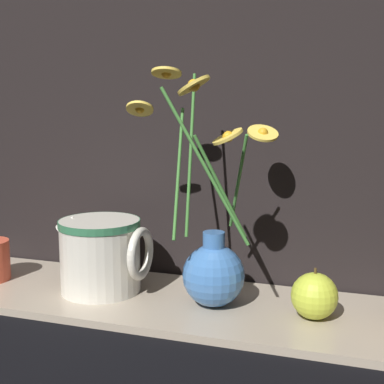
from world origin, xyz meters
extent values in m
plane|color=black|center=(0.00, 0.00, 0.00)|extent=(6.00, 6.00, 0.00)
cube|color=tan|center=(0.00, 0.00, 0.01)|extent=(0.90, 0.24, 0.01)
sphere|color=#3F72B7|center=(0.05, -0.01, 0.06)|extent=(0.10, 0.10, 0.10)
cylinder|color=#3F72B7|center=(0.05, -0.01, 0.11)|extent=(0.03, 0.03, 0.03)
cylinder|color=#3D7A33|center=(0.00, -0.02, 0.23)|extent=(0.03, 0.12, 0.19)
cylinder|color=#EAC64C|center=(-0.06, -0.03, 0.32)|extent=(0.05, 0.05, 0.02)
sphere|color=gold|center=(-0.06, -0.03, 0.32)|extent=(0.01, 0.01, 0.01)
cylinder|color=#3D7A33|center=(0.07, -0.04, 0.21)|extent=(0.07, 0.04, 0.15)
cylinder|color=#EAC64C|center=(0.09, -0.07, 0.28)|extent=(0.06, 0.06, 0.02)
sphere|color=gold|center=(0.09, -0.07, 0.28)|extent=(0.02, 0.02, 0.02)
cylinder|color=#3D7A33|center=(0.09, 0.01, 0.21)|extent=(0.05, 0.07, 0.15)
cylinder|color=#EAC64C|center=(0.12, 0.03, 0.28)|extent=(0.06, 0.06, 0.03)
sphere|color=gold|center=(0.12, 0.03, 0.28)|extent=(0.02, 0.02, 0.02)
cylinder|color=#3D7A33|center=(0.06, -0.07, 0.24)|extent=(0.13, 0.01, 0.22)
cylinder|color=#EAC64C|center=(0.06, -0.13, 0.35)|extent=(0.04, 0.05, 0.03)
sphere|color=gold|center=(0.06, -0.13, 0.35)|extent=(0.02, 0.02, 0.02)
cylinder|color=#3D7A33|center=(0.02, -0.01, 0.25)|extent=(0.02, 0.08, 0.24)
cylinder|color=#EAC64C|center=(-0.02, -0.02, 0.37)|extent=(0.05, 0.05, 0.02)
sphere|color=gold|center=(-0.02, -0.02, 0.37)|extent=(0.02, 0.02, 0.02)
cylinder|color=beige|center=(-0.15, 0.00, 0.07)|extent=(0.13, 0.13, 0.12)
cylinder|color=#33724C|center=(-0.15, 0.00, 0.13)|extent=(0.14, 0.14, 0.01)
torus|color=beige|center=(-0.07, 0.00, 0.08)|extent=(0.01, 0.09, 0.09)
cone|color=beige|center=(-0.20, 0.00, 0.13)|extent=(0.05, 0.04, 0.04)
sphere|color=#B7C638|center=(0.21, -0.01, 0.05)|extent=(0.07, 0.07, 0.07)
cylinder|color=#4C3819|center=(0.21, -0.01, 0.09)|extent=(0.00, 0.00, 0.01)
camera|label=1|loc=(0.27, -0.78, 0.33)|focal=50.00mm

